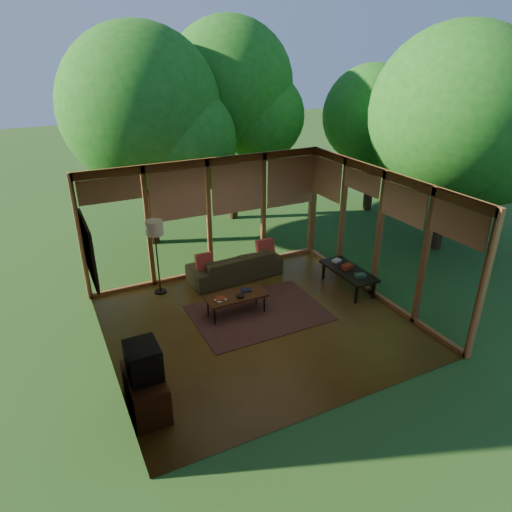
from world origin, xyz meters
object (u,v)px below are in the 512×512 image
sofa (235,265)px  floor_lamp (155,232)px  side_console (348,272)px  coffee_table (236,297)px  media_cabinet (146,392)px  television (143,361)px

sofa → floor_lamp: 2.06m
side_console → coffee_table: bearing=177.7°
media_cabinet → television: bearing=0.0°
media_cabinet → sofa: bearing=48.7°
floor_lamp → coffee_table: size_ratio=1.38×
media_cabinet → side_console: bearing=19.1°
sofa → coffee_table: (-0.62, -1.47, 0.08)m
coffee_table → side_console: (2.63, -0.11, 0.02)m
floor_lamp → coffee_table: bearing=-54.2°
television → media_cabinet: bearing=180.0°
sofa → coffee_table: bearing=63.9°
sofa → television: bearing=45.8°
coffee_table → floor_lamp: bearing=125.8°
floor_lamp → side_console: bearing=-23.8°
floor_lamp → sofa: bearing=-2.6°
sofa → media_cabinet: sofa is taller
side_console → sofa: bearing=141.9°
media_cabinet → side_console: size_ratio=0.71×
sofa → side_console: size_ratio=1.51×
floor_lamp → side_console: 4.21m
side_console → television: bearing=-160.8°
media_cabinet → floor_lamp: bearing=71.4°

